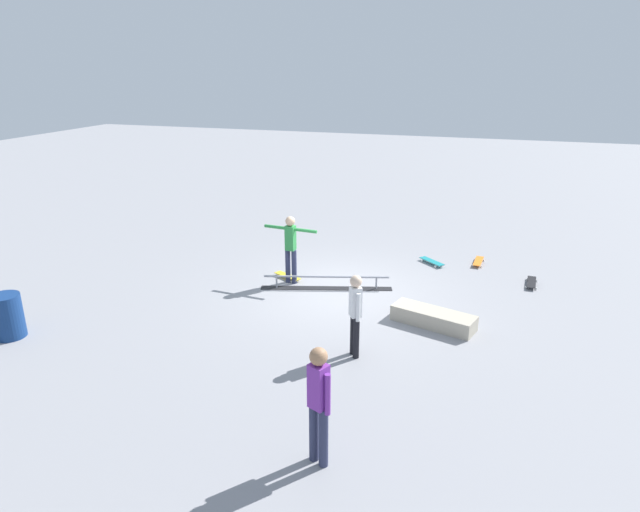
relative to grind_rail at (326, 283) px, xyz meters
name	(u,v)px	position (x,y,z in m)	size (l,w,h in m)	color
ground_plane	(340,292)	(-0.38, 0.08, -0.14)	(60.00, 60.00, 0.00)	gray
grind_rail	(326,283)	(0.00, 0.00, 0.00)	(3.10, 1.12, 0.33)	black
skate_ledge	(433,318)	(-2.69, 1.20, 0.02)	(1.72, 0.55, 0.33)	#B2A893
skater_main	(291,245)	(0.94, -0.09, 0.84)	(1.37, 0.23, 1.70)	#2D3351
skateboard_main	(288,276)	(1.12, -0.31, -0.07)	(0.80, 0.54, 0.09)	yellow
bystander_purple_shirt	(319,400)	(-1.71, 5.88, 0.85)	(0.39, 0.28, 1.76)	#2D3351
bystander_white_shirt	(355,311)	(-1.45, 2.92, 0.76)	(0.27, 0.34, 1.60)	black
loose_skateboard_orange	(478,261)	(-3.41, -2.92, -0.07)	(0.31, 0.81, 0.09)	orange
loose_skateboard_black	(532,282)	(-4.72, -1.75, -0.07)	(0.30, 0.81, 0.09)	black
loose_skateboard_teal	(432,261)	(-2.21, -2.52, -0.07)	(0.73, 0.68, 0.09)	teal
trash_bin	(7,316)	(5.25, 4.28, 0.30)	(0.58, 0.58, 0.89)	navy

